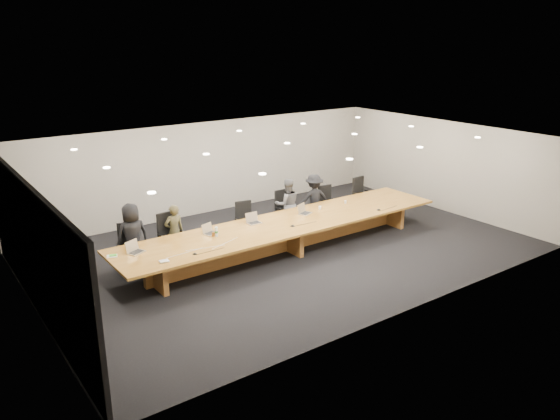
{
  "coord_description": "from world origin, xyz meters",
  "views": [
    {
      "loc": [
        -7.72,
        -10.45,
        5.23
      ],
      "look_at": [
        0.0,
        0.3,
        1.0
      ],
      "focal_mm": 35.0,
      "sensor_mm": 36.0,
      "label": 1
    }
  ],
  "objects_px": {
    "person_a": "(132,236)",
    "mic_center": "(293,226)",
    "person_b": "(174,231)",
    "paper_cup_far": "(345,202)",
    "chair_far_left": "(129,246)",
    "chair_far_right": "(363,195)",
    "laptop_c": "(254,218)",
    "av_box": "(164,261)",
    "conference_table": "(287,231)",
    "chair_right": "(329,203)",
    "laptop_b": "(211,229)",
    "mic_right": "(379,210)",
    "person_c": "(287,204)",
    "water_bottle": "(216,232)",
    "chair_mid_right": "(286,210)",
    "amber_mug": "(213,234)",
    "chair_mid_left": "(246,221)",
    "laptop_d": "(306,209)",
    "laptop_a": "(136,247)",
    "chair_left": "(172,236)",
    "paper_cup_near": "(320,208)",
    "mic_left": "(195,254)",
    "person_d": "(314,199)"
  },
  "relations": [
    {
      "from": "person_c",
      "to": "av_box",
      "type": "bearing_deg",
      "value": 42.76
    },
    {
      "from": "person_c",
      "to": "laptop_c",
      "type": "bearing_deg",
      "value": 48.33
    },
    {
      "from": "laptop_c",
      "to": "mic_left",
      "type": "distance_m",
      "value": 2.35
    },
    {
      "from": "chair_far_right",
      "to": "av_box",
      "type": "distance_m",
      "value": 7.56
    },
    {
      "from": "chair_mid_left",
      "to": "person_a",
      "type": "bearing_deg",
      "value": -171.23
    },
    {
      "from": "chair_left",
      "to": "person_a",
      "type": "height_order",
      "value": "person_a"
    },
    {
      "from": "laptop_a",
      "to": "laptop_c",
      "type": "bearing_deg",
      "value": -21.61
    },
    {
      "from": "person_a",
      "to": "mic_center",
      "type": "height_order",
      "value": "person_a"
    },
    {
      "from": "chair_right",
      "to": "laptop_b",
      "type": "xyz_separation_m",
      "value": [
        -4.37,
        -0.81,
        0.35
      ]
    },
    {
      "from": "chair_mid_left",
      "to": "laptop_d",
      "type": "bearing_deg",
      "value": -25.64
    },
    {
      "from": "chair_far_left",
      "to": "mic_right",
      "type": "xyz_separation_m",
      "value": [
        6.26,
        -1.91,
        0.23
      ]
    },
    {
      "from": "person_d",
      "to": "laptop_a",
      "type": "xyz_separation_m",
      "value": [
        -5.74,
        -0.97,
        0.15
      ]
    },
    {
      "from": "person_c",
      "to": "mic_left",
      "type": "relative_size",
      "value": 13.72
    },
    {
      "from": "chair_far_right",
      "to": "person_b",
      "type": "bearing_deg",
      "value": 174.06
    },
    {
      "from": "chair_mid_right",
      "to": "amber_mug",
      "type": "xyz_separation_m",
      "value": [
        -2.97,
        -1.14,
        0.24
      ]
    },
    {
      "from": "chair_right",
      "to": "water_bottle",
      "type": "bearing_deg",
      "value": -160.9
    },
    {
      "from": "person_b",
      "to": "laptop_d",
      "type": "height_order",
      "value": "person_b"
    },
    {
      "from": "chair_far_left",
      "to": "laptop_a",
      "type": "relative_size",
      "value": 3.1
    },
    {
      "from": "chair_mid_left",
      "to": "chair_right",
      "type": "relative_size",
      "value": 1.01
    },
    {
      "from": "water_bottle",
      "to": "paper_cup_far",
      "type": "height_order",
      "value": "water_bottle"
    },
    {
      "from": "chair_mid_right",
      "to": "chair_mid_left",
      "type": "bearing_deg",
      "value": -173.18
    },
    {
      "from": "person_c",
      "to": "mic_center",
      "type": "relative_size",
      "value": 11.98
    },
    {
      "from": "mic_left",
      "to": "paper_cup_far",
      "type": "bearing_deg",
      "value": 9.9
    },
    {
      "from": "person_b",
      "to": "paper_cup_far",
      "type": "height_order",
      "value": "person_b"
    },
    {
      "from": "chair_far_left",
      "to": "laptop_c",
      "type": "xyz_separation_m",
      "value": [
        2.93,
        -0.87,
        0.35
      ]
    },
    {
      "from": "person_b",
      "to": "laptop_a",
      "type": "bearing_deg",
      "value": 37.65
    },
    {
      "from": "chair_far_right",
      "to": "person_a",
      "type": "relative_size",
      "value": 0.71
    },
    {
      "from": "chair_far_left",
      "to": "chair_far_right",
      "type": "distance_m",
      "value": 7.43
    },
    {
      "from": "conference_table",
      "to": "laptop_c",
      "type": "bearing_deg",
      "value": 149.85
    },
    {
      "from": "water_bottle",
      "to": "laptop_c",
      "type": "bearing_deg",
      "value": 12.32
    },
    {
      "from": "paper_cup_near",
      "to": "mic_left",
      "type": "distance_m",
      "value": 4.32
    },
    {
      "from": "conference_table",
      "to": "paper_cup_far",
      "type": "xyz_separation_m",
      "value": [
        2.31,
        0.37,
        0.27
      ]
    },
    {
      "from": "chair_mid_left",
      "to": "laptop_a",
      "type": "height_order",
      "value": "chair_mid_left"
    },
    {
      "from": "laptop_a",
      "to": "amber_mug",
      "type": "xyz_separation_m",
      "value": [
        1.86,
        -0.07,
        -0.09
      ]
    },
    {
      "from": "person_c",
      "to": "laptop_a",
      "type": "xyz_separation_m",
      "value": [
        -4.81,
        -1.0,
        0.15
      ]
    },
    {
      "from": "person_b",
      "to": "mic_right",
      "type": "relative_size",
      "value": 10.9
    },
    {
      "from": "av_box",
      "to": "conference_table",
      "type": "bearing_deg",
      "value": 16.07
    },
    {
      "from": "chair_mid_left",
      "to": "chair_right",
      "type": "xyz_separation_m",
      "value": [
        2.86,
        0.0,
        -0.01
      ]
    },
    {
      "from": "person_b",
      "to": "water_bottle",
      "type": "bearing_deg",
      "value": 120.02
    },
    {
      "from": "chair_mid_right",
      "to": "person_b",
      "type": "height_order",
      "value": "person_b"
    },
    {
      "from": "mic_right",
      "to": "laptop_b",
      "type": "bearing_deg",
      "value": 167.62
    },
    {
      "from": "chair_far_left",
      "to": "paper_cup_far",
      "type": "relative_size",
      "value": 13.75
    },
    {
      "from": "person_a",
      "to": "laptop_c",
      "type": "xyz_separation_m",
      "value": [
        2.85,
        -0.84,
        0.1
      ]
    },
    {
      "from": "laptop_c",
      "to": "laptop_b",
      "type": "bearing_deg",
      "value": -178.38
    },
    {
      "from": "person_a",
      "to": "laptop_c",
      "type": "bearing_deg",
      "value": 162.69
    },
    {
      "from": "paper_cup_near",
      "to": "mic_left",
      "type": "height_order",
      "value": "paper_cup_near"
    },
    {
      "from": "person_c",
      "to": "water_bottle",
      "type": "height_order",
      "value": "person_c"
    },
    {
      "from": "chair_left",
      "to": "av_box",
      "type": "distance_m",
      "value": 1.97
    },
    {
      "from": "chair_mid_left",
      "to": "av_box",
      "type": "distance_m",
      "value": 3.56
    },
    {
      "from": "chair_far_right",
      "to": "person_c",
      "type": "xyz_separation_m",
      "value": [
        -2.83,
        0.1,
        0.18
      ]
    }
  ]
}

